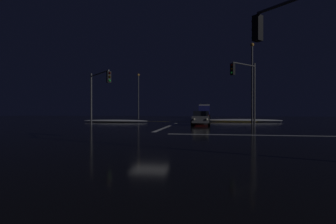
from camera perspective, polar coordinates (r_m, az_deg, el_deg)
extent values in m
cube|color=black|center=(17.03, -4.23, -5.20)|extent=(120.00, 120.00, 0.10)
cube|color=white|center=(24.97, 0.00, -3.36)|extent=(0.35, 13.88, 0.01)
cube|color=yellow|center=(36.46, 2.82, -2.24)|extent=(22.00, 0.15, 0.01)
cube|color=white|center=(17.15, 23.67, -5.00)|extent=(13.88, 0.40, 0.01)
ellipsoid|color=white|center=(35.49, -12.20, -2.03)|extent=(9.46, 1.50, 0.35)
ellipsoid|color=white|center=(37.17, 16.71, -1.89)|extent=(11.35, 1.50, 0.42)
cube|color=slate|center=(27.53, 7.64, -1.65)|extent=(1.80, 4.20, 0.70)
cube|color=black|center=(27.71, 7.65, -0.34)|extent=(1.60, 2.00, 0.55)
cylinder|color=black|center=(25.99, 9.55, -2.53)|extent=(0.22, 0.64, 0.64)
cylinder|color=black|center=(26.03, 5.58, -2.52)|extent=(0.22, 0.64, 0.64)
cylinder|color=black|center=(29.08, 9.48, -2.24)|extent=(0.22, 0.64, 0.64)
cylinder|color=black|center=(29.12, 5.93, -2.23)|extent=(0.22, 0.64, 0.64)
sphere|color=#F9EFC6|center=(25.40, 9.00, -1.69)|extent=(0.22, 0.22, 0.22)
sphere|color=#F9EFC6|center=(25.43, 6.07, -1.68)|extent=(0.22, 0.22, 0.22)
cube|color=maroon|center=(33.81, 7.96, -1.30)|extent=(1.80, 4.20, 0.70)
cube|color=black|center=(34.00, 7.96, -0.24)|extent=(1.60, 2.00, 0.55)
cylinder|color=black|center=(32.27, 9.51, -2.00)|extent=(0.22, 0.64, 0.64)
cylinder|color=black|center=(32.30, 6.32, -2.00)|extent=(0.22, 0.64, 0.64)
cylinder|color=black|center=(35.37, 9.46, -1.81)|extent=(0.22, 0.64, 0.64)
cylinder|color=black|center=(35.40, 6.54, -1.80)|extent=(0.22, 0.64, 0.64)
sphere|color=#F9EFC6|center=(31.69, 9.07, -1.31)|extent=(0.22, 0.22, 0.22)
sphere|color=#F9EFC6|center=(31.71, 6.72, -1.31)|extent=(0.22, 0.22, 0.22)
cube|color=black|center=(39.09, 8.29, -1.10)|extent=(1.80, 4.20, 0.70)
cube|color=black|center=(39.28, 8.29, -0.19)|extent=(1.60, 2.00, 0.55)
cylinder|color=black|center=(37.55, 9.64, -1.69)|extent=(0.22, 0.64, 0.64)
cylinder|color=black|center=(37.57, 6.89, -1.69)|extent=(0.22, 0.64, 0.64)
cylinder|color=black|center=(40.65, 9.58, -1.55)|extent=(0.22, 0.64, 0.64)
cylinder|color=black|center=(40.67, 7.04, -1.55)|extent=(0.22, 0.64, 0.64)
sphere|color=#F9EFC6|center=(36.97, 9.26, -1.10)|extent=(0.22, 0.22, 0.22)
sphere|color=#F9EFC6|center=(36.99, 7.25, -1.10)|extent=(0.22, 0.22, 0.22)
cube|color=#14512D|center=(44.95, 8.12, -0.94)|extent=(1.80, 4.20, 0.70)
cube|color=black|center=(45.14, 8.13, -0.14)|extent=(1.60, 2.00, 0.55)
cylinder|color=black|center=(43.40, 9.28, -1.44)|extent=(0.22, 0.64, 0.64)
cylinder|color=black|center=(43.43, 6.91, -1.44)|extent=(0.22, 0.64, 0.64)
cylinder|color=black|center=(46.50, 9.26, -1.33)|extent=(0.22, 0.64, 0.64)
cylinder|color=black|center=(46.53, 7.04, -1.33)|extent=(0.22, 0.64, 0.64)
sphere|color=#F9EFC6|center=(42.82, 8.96, -0.92)|extent=(0.22, 0.22, 0.22)
sphere|color=#F9EFC6|center=(42.84, 7.22, -0.92)|extent=(0.22, 0.22, 0.22)
cube|color=silver|center=(50.49, 8.32, -0.81)|extent=(1.80, 4.20, 0.70)
cube|color=black|center=(50.68, 8.32, -0.10)|extent=(1.60, 2.00, 0.55)
cylinder|color=black|center=(48.95, 9.35, -1.25)|extent=(0.22, 0.64, 0.64)
cylinder|color=black|center=(48.97, 7.25, -1.25)|extent=(0.22, 0.64, 0.64)
cylinder|color=black|center=(52.05, 9.32, -1.17)|extent=(0.22, 0.64, 0.64)
cylinder|color=black|center=(52.06, 7.34, -1.17)|extent=(0.22, 0.64, 0.64)
sphere|color=#F9EFC6|center=(48.37, 9.06, -0.80)|extent=(0.22, 0.22, 0.22)
sphere|color=#F9EFC6|center=(48.38, 7.52, -0.80)|extent=(0.22, 0.22, 0.22)
cube|color=navy|center=(54.74, 8.40, 0.27)|extent=(2.40, 2.20, 2.30)
cube|color=silver|center=(59.24, 8.44, 0.41)|extent=(2.40, 5.00, 2.60)
cylinder|color=black|center=(55.35, 9.65, -0.92)|extent=(0.28, 0.96, 0.96)
cylinder|color=black|center=(55.37, 7.17, -0.92)|extent=(0.28, 0.96, 0.96)
cylinder|color=black|center=(60.05, 9.59, -0.84)|extent=(0.28, 0.96, 0.96)
cylinder|color=black|center=(60.07, 7.30, -0.83)|extent=(0.28, 0.96, 0.96)
sphere|color=#F9EFC6|center=(53.59, 9.30, -0.37)|extent=(0.26, 0.26, 0.26)
sphere|color=#F9EFC6|center=(53.61, 7.48, -0.37)|extent=(0.26, 0.26, 0.26)
cylinder|color=#4C4C51|center=(27.94, -17.40, 2.79)|extent=(0.18, 0.18, 5.64)
cylinder|color=#4C4C51|center=(25.90, -15.66, 8.60)|extent=(3.51, 3.51, 0.12)
cube|color=black|center=(23.58, -13.59, 7.91)|extent=(0.46, 0.46, 1.05)
sphere|color=black|center=(23.48, -13.43, 8.79)|extent=(0.22, 0.22, 0.22)
sphere|color=black|center=(23.43, -13.43, 7.96)|extent=(0.22, 0.22, 0.22)
sphere|color=green|center=(23.39, -13.43, 7.12)|extent=(0.22, 0.22, 0.22)
cylinder|color=#4C4C51|center=(25.50, 19.44, 3.73)|extent=(0.18, 0.18, 6.26)
cylinder|color=#4C4C51|center=(24.52, 17.24, 10.54)|extent=(2.40, 2.40, 0.12)
cube|color=black|center=(23.14, 14.79, 9.59)|extent=(0.46, 0.46, 1.05)
sphere|color=black|center=(23.07, 14.53, 10.49)|extent=(0.22, 0.22, 0.22)
sphere|color=black|center=(23.02, 14.53, 9.64)|extent=(0.22, 0.22, 0.22)
sphere|color=green|center=(22.96, 14.53, 8.79)|extent=(0.22, 0.22, 0.22)
cube|color=black|center=(11.31, 20.08, 17.78)|extent=(0.46, 0.46, 1.05)
sphere|color=black|center=(11.50, 19.38, 19.29)|extent=(0.22, 0.22, 0.22)
sphere|color=black|center=(11.39, 19.38, 17.65)|extent=(0.22, 0.22, 0.22)
sphere|color=green|center=(11.30, 19.38, 15.98)|extent=(0.22, 0.22, 0.22)
cylinder|color=#424247|center=(48.11, -6.89, 3.37)|extent=(0.20, 0.20, 8.44)
sphere|color=#F9AD47|center=(48.55, -6.89, 8.56)|extent=(0.44, 0.44, 0.44)
cylinder|color=#424247|center=(30.85, 18.95, 5.90)|extent=(0.20, 0.20, 9.25)
sphere|color=#F9AD47|center=(31.69, 18.96, 14.57)|extent=(0.44, 0.44, 0.44)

